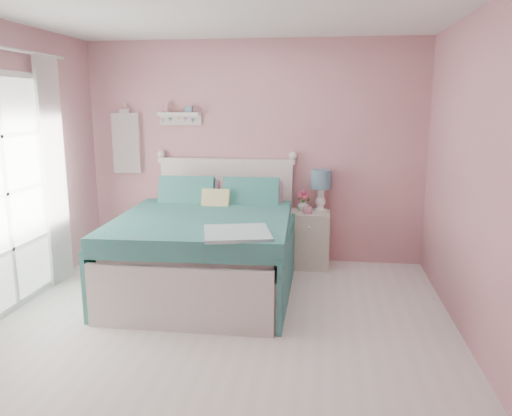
% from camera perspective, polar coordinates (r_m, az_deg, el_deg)
% --- Properties ---
extents(floor, '(4.50, 4.50, 0.00)m').
position_cam_1_polar(floor, '(4.16, -4.83, -14.89)').
color(floor, silver).
rests_on(floor, ground).
extents(room_shell, '(4.50, 4.50, 4.50)m').
position_cam_1_polar(room_shell, '(3.73, -5.26, 7.38)').
color(room_shell, '#C17A83').
rests_on(room_shell, floor).
extents(bed, '(1.74, 2.15, 1.23)m').
position_cam_1_polar(bed, '(5.16, -5.54, -4.64)').
color(bed, silver).
rests_on(bed, floor).
extents(nightstand, '(0.45, 0.45, 0.65)m').
position_cam_1_polar(nightstand, '(5.84, 6.14, -3.54)').
color(nightstand, beige).
rests_on(nightstand, floor).
extents(table_lamp, '(0.24, 0.24, 0.48)m').
position_cam_1_polar(table_lamp, '(5.79, 7.45, 2.93)').
color(table_lamp, white).
rests_on(table_lamp, nightstand).
extents(vase, '(0.17, 0.17, 0.14)m').
position_cam_1_polar(vase, '(5.80, 5.43, 0.37)').
color(vase, silver).
rests_on(vase, nightstand).
extents(teacup, '(0.13, 0.13, 0.08)m').
position_cam_1_polar(teacup, '(5.64, 5.90, -0.27)').
color(teacup, pink).
rests_on(teacup, nightstand).
extents(roses, '(0.14, 0.11, 0.12)m').
position_cam_1_polar(roses, '(5.78, 5.43, 1.44)').
color(roses, '#CE466A').
rests_on(roses, vase).
extents(wall_shelf, '(0.50, 0.15, 0.25)m').
position_cam_1_polar(wall_shelf, '(6.06, -8.74, 10.42)').
color(wall_shelf, silver).
rests_on(wall_shelf, room_shell).
extents(hanging_dress, '(0.34, 0.03, 0.72)m').
position_cam_1_polar(hanging_dress, '(6.30, -14.61, 7.18)').
color(hanging_dress, white).
rests_on(hanging_dress, room_shell).
extents(french_door, '(0.04, 1.32, 2.16)m').
position_cam_1_polar(french_door, '(4.97, -26.72, 1.36)').
color(french_door, silver).
rests_on(french_door, floor).
extents(curtain_far, '(0.04, 0.40, 2.32)m').
position_cam_1_polar(curtain_far, '(5.55, -22.09, 3.83)').
color(curtain_far, white).
rests_on(curtain_far, floor).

